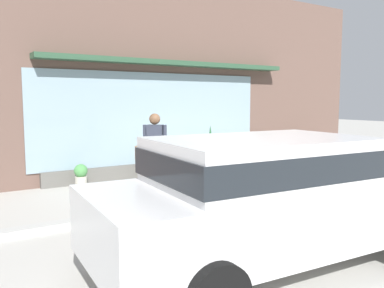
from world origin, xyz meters
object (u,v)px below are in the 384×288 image
parked_car_white (271,193)px  potted_plant_near_hydrant (262,151)px  pedestrian_with_handbag (154,148)px  potted_plant_window_center (315,151)px  potted_plant_by_entrance (210,151)px  potted_plant_window_left (292,153)px  potted_plant_trailing_edge (152,168)px  fire_hydrant (193,173)px  potted_plant_window_right (81,175)px

parked_car_white → potted_plant_near_hydrant: bearing=52.3°
pedestrian_with_handbag → potted_plant_window_center: 6.45m
potted_plant_near_hydrant → parked_car_white: bearing=-131.8°
potted_plant_by_entrance → potted_plant_window_left: bearing=-2.3°
potted_plant_near_hydrant → potted_plant_window_center: 2.30m
potted_plant_trailing_edge → potted_plant_window_center: bearing=-3.1°
pedestrian_with_handbag → parked_car_white: 4.01m
parked_car_white → potted_plant_window_center: bearing=41.1°
potted_plant_near_hydrant → potted_plant_window_center: size_ratio=1.47×
potted_plant_near_hydrant → potted_plant_window_left: bearing=7.6°
potted_plant_trailing_edge → potted_plant_by_entrance: (1.73, -0.06, 0.33)m
fire_hydrant → potted_plant_window_right: fire_hydrant is taller
pedestrian_with_handbag → potted_plant_trailing_edge: bearing=-77.6°
potted_plant_trailing_edge → potted_plant_window_center: size_ratio=0.70×
potted_plant_near_hydrant → potted_plant_trailing_edge: potted_plant_near_hydrant is taller
potted_plant_trailing_edge → potted_plant_window_left: size_ratio=0.72×
potted_plant_near_hydrant → potted_plant_by_entrance: potted_plant_by_entrance is taller
potted_plant_window_left → fire_hydrant: bearing=-162.2°
potted_plant_near_hydrant → potted_plant_window_right: (-5.11, 0.46, -0.26)m
pedestrian_with_handbag → parked_car_white: bearing=121.0°
potted_plant_trailing_edge → potted_plant_near_hydrant: bearing=-6.3°
pedestrian_with_handbag → potted_plant_window_right: (-1.08, 1.54, -0.72)m
potted_plant_near_hydrant → potted_plant_by_entrance: 1.64m
potted_plant_window_right → potted_plant_trailing_edge: 1.77m
potted_plant_near_hydrant → potted_plant_window_right: 5.13m
fire_hydrant → potted_plant_near_hydrant: potted_plant_near_hydrant is taller
fire_hydrant → pedestrian_with_handbag: pedestrian_with_handbag is taller
fire_hydrant → potted_plant_trailing_edge: bearing=94.9°
parked_car_white → potted_plant_window_right: size_ratio=8.50×
potted_plant_trailing_edge → potted_plant_window_center: (5.62, -0.30, 0.09)m
fire_hydrant → potted_plant_window_left: fire_hydrant is taller
pedestrian_with_handbag → potted_plant_near_hydrant: 4.20m
potted_plant_window_right → potted_plant_by_entrance: potted_plant_by_entrance is taller
fire_hydrant → potted_plant_window_left: 4.82m
potted_plant_window_center → parked_car_white: bearing=-143.0°
potted_plant_window_center → potted_plant_by_entrance: bearing=176.4°
fire_hydrant → potted_plant_near_hydrant: 3.45m
potted_plant_window_right → potted_plant_trailing_edge: bearing=-3.0°
parked_car_white → potted_plant_near_hydrant: size_ratio=4.07×
fire_hydrant → potted_plant_trailing_edge: 1.66m
potted_plant_near_hydrant → potted_plant_window_right: bearing=174.9°
parked_car_white → potted_plant_window_left: parked_car_white is taller
parked_car_white → potted_plant_trailing_edge: size_ratio=8.53×
potted_plant_trailing_edge → potted_plant_window_left: bearing=-2.2°
parked_car_white → potted_plant_near_hydrant: 6.79m
pedestrian_with_handbag → potted_plant_by_entrance: pedestrian_with_handbag is taller
potted_plant_window_right → potted_plant_window_left: 6.51m
potted_plant_window_center → pedestrian_with_handbag: bearing=-169.7°
potted_plant_trailing_edge → potted_plant_window_center: 5.63m
potted_plant_window_center → potted_plant_by_entrance: size_ratio=0.59×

